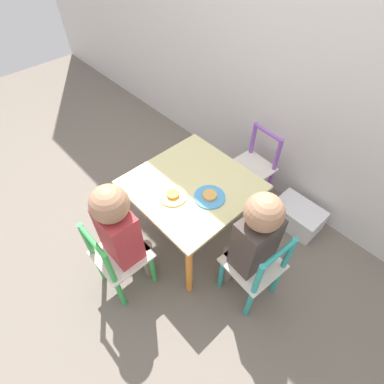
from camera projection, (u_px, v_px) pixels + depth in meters
ground_plane at (192, 231)px, 1.99m from camera, size 6.00×6.00×0.00m
kids_table at (192, 191)px, 1.70m from camera, size 0.63×0.63×0.46m
chair_teal at (255, 268)px, 1.52m from camera, size 0.28×0.28×0.53m
chair_green at (118, 258)px, 1.56m from camera, size 0.26×0.26×0.53m
chair_purple at (253, 168)px, 2.01m from camera, size 0.28×0.28×0.53m
child_right at (253, 238)px, 1.40m from camera, size 0.22×0.21×0.77m
child_front at (121, 229)px, 1.44m from camera, size 0.20×0.22×0.77m
plate_right at (210, 197)px, 1.58m from camera, size 0.17×0.17×0.03m
plate_front at (173, 195)px, 1.58m from camera, size 0.15×0.15×0.03m
storage_bin at (297, 216)px, 1.98m from camera, size 0.31×0.21×0.16m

